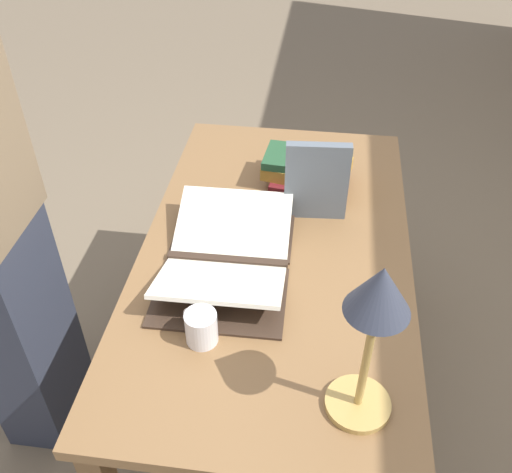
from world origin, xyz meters
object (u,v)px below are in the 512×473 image
at_px(open_book, 227,256).
at_px(coffee_mug, 201,327).
at_px(book_stack_tall, 307,170).
at_px(book_standing_upright, 317,181).
at_px(reading_lamp, 376,314).

bearing_deg(open_book, coffee_mug, -4.18).
height_order(book_stack_tall, book_standing_upright, book_standing_upright).
distance_m(book_stack_tall, book_standing_upright, 0.19).
distance_m(open_book, coffee_mug, 0.28).
relative_size(book_stack_tall, reading_lamp, 0.72).
bearing_deg(book_stack_tall, reading_lamp, 11.26).
bearing_deg(book_stack_tall, open_book, -24.87).
xyz_separation_m(book_stack_tall, book_standing_upright, (0.17, 0.03, 0.07)).
xyz_separation_m(open_book, book_stack_tall, (-0.43, 0.20, 0.03)).
height_order(open_book, reading_lamp, reading_lamp).
bearing_deg(open_book, reading_lamp, 39.86).
relative_size(open_book, reading_lamp, 1.28).
bearing_deg(coffee_mug, reading_lamp, 69.74).
distance_m(reading_lamp, coffee_mug, 0.48).
height_order(reading_lamp, coffee_mug, reading_lamp).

